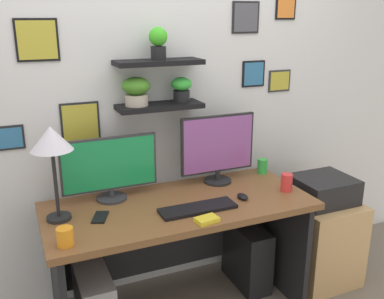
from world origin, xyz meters
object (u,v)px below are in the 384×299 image
Objects in this scene: cell_phone at (100,217)px; printer at (323,189)px; scissors_tray at (207,220)px; water_cup at (287,182)px; pen_cup at (262,166)px; desk at (177,232)px; keyboard at (198,208)px; drawer_cabinet at (318,239)px; computer_mouse at (243,196)px; monitor_left at (110,167)px; computer_tower_right at (247,255)px; desk_lamp at (52,144)px; coffee_mug at (65,237)px; monitor_right at (218,148)px.

cell_phone is 1.51m from printer.
scissors_tray is 1.09× the size of water_cup.
printer is at bearing -37.96° from pen_cup.
desk is 0.29m from keyboard.
cell_phone is 1.58m from drawer_cabinet.
computer_mouse is 0.15× the size of drawer_cabinet.
monitor_left is 1.30× the size of computer_tower_right.
pen_cup is 0.26× the size of printer.
keyboard is 0.76m from computer_tower_right.
drawer_cabinet is 0.38m from printer.
desk is 1.07m from drawer_cabinet.
computer_tower_right is (0.54, 0.05, -0.32)m from desk.
desk_lamp is (-0.32, -0.16, 0.22)m from monitor_left.
desk_lamp is at bearing 165.49° from keyboard.
coffee_mug is at bearing -173.93° from water_cup.
keyboard is at bearing -130.20° from monitor_right.
water_cup reaches higher than pen_cup.
coffee_mug is (-0.33, -0.45, -0.15)m from monitor_left.
coffee_mug is at bearing -171.79° from keyboard.
scissors_tray is at bearing -141.76° from computer_tower_right.
monitor_left is 1.07m from pen_cup.
monitor_right is 0.48m from water_cup.
drawer_cabinet is at bearing 22.70° from cell_phone.
computer_mouse is at bearing 6.53° from keyboard.
pen_cup reaches higher than drawer_cabinet.
coffee_mug is 1.74m from printer.
water_cup is (-0.03, -0.33, 0.01)m from pen_cup.
pen_cup reaches higher than computer_tower_right.
pen_cup is 0.62m from computer_tower_right.
drawer_cabinet is at bearing 6.58° from computer_mouse.
monitor_right is 1.14m from coffee_mug.
cell_phone is 0.31m from coffee_mug.
water_cup is (0.31, 0.00, 0.04)m from computer_mouse.
desk is 15.54× the size of pen_cup.
monitor_left is at bearing 54.27° from coffee_mug.
desk_lamp is 1.79m from printer.
cell_phone is 0.24× the size of drawer_cabinet.
drawer_cabinet is (0.98, 0.11, -0.47)m from keyboard.
desk_lamp is 3.67× the size of cell_phone.
desk is 0.78m from coffee_mug.
water_cup is (1.03, -0.31, -0.14)m from monitor_left.
desk reaches higher than drawer_cabinet.
cell_phone is 1.40× the size of pen_cup.
scissors_tray is at bearing -3.54° from coffee_mug.
monitor_right reaches higher than pen_cup.
desk is 0.40m from scissors_tray.
desk is 2.66× the size of drawer_cabinet.
pen_cup is (0.71, 0.19, 0.26)m from desk.
computer_mouse is 0.24× the size of printer.
desk_lamp is 0.89m from scissors_tray.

